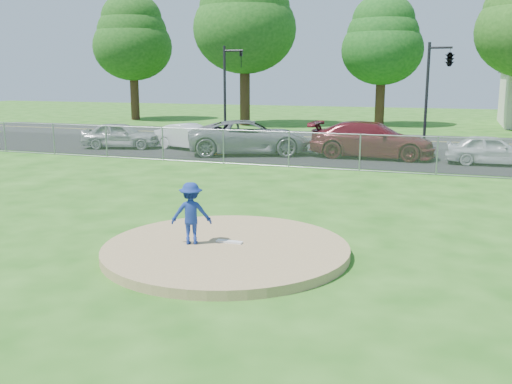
% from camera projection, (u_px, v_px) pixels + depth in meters
% --- Properties ---
extents(ground, '(120.00, 120.00, 0.00)m').
position_uv_depth(ground, '(325.00, 178.00, 21.78)').
color(ground, '#1E5612').
rests_on(ground, ground).
extents(pitchers_mound, '(5.40, 5.40, 0.20)m').
position_uv_depth(pitchers_mound, '(226.00, 249.00, 12.51)').
color(pitchers_mound, '#977D53').
rests_on(pitchers_mound, ground).
extents(pitching_rubber, '(0.60, 0.15, 0.04)m').
position_uv_depth(pitching_rubber, '(229.00, 242.00, 12.67)').
color(pitching_rubber, white).
rests_on(pitching_rubber, pitchers_mound).
extents(chain_link_fence, '(40.00, 0.06, 1.50)m').
position_uv_depth(chain_link_fence, '(336.00, 152.00, 23.48)').
color(chain_link_fence, gray).
rests_on(chain_link_fence, ground).
extents(parking_lot, '(50.00, 8.00, 0.01)m').
position_uv_depth(parking_lot, '(354.00, 155.00, 27.79)').
color(parking_lot, black).
rests_on(parking_lot, ground).
extents(street, '(60.00, 7.00, 0.01)m').
position_uv_depth(street, '(374.00, 139.00, 34.73)').
color(street, '#242426').
rests_on(street, ground).
extents(tree_far_left, '(6.72, 6.72, 10.74)m').
position_uv_depth(tree_far_left, '(132.00, 37.00, 48.71)').
color(tree_far_left, '#372014').
rests_on(tree_far_left, ground).
extents(tree_left, '(7.84, 7.84, 12.53)m').
position_uv_depth(tree_left, '(245.00, 16.00, 43.08)').
color(tree_left, '#342212').
rests_on(tree_left, ground).
extents(tree_center, '(6.16, 6.16, 9.84)m').
position_uv_depth(tree_center, '(383.00, 40.00, 43.00)').
color(tree_center, '#382014').
rests_on(tree_center, ground).
extents(traffic_signal_left, '(1.28, 0.20, 5.60)m').
position_uv_depth(traffic_signal_left, '(228.00, 83.00, 35.02)').
color(traffic_signal_left, black).
rests_on(traffic_signal_left, ground).
extents(traffic_signal_center, '(1.42, 2.48, 5.60)m').
position_uv_depth(traffic_signal_center, '(447.00, 61.00, 30.67)').
color(traffic_signal_center, black).
rests_on(traffic_signal_center, ground).
extents(pitcher, '(1.01, 0.78, 1.37)m').
position_uv_depth(pitcher, '(191.00, 213.00, 12.48)').
color(pitcher, navy).
rests_on(pitcher, pitchers_mound).
extents(traffic_cone, '(0.36, 0.36, 0.69)m').
position_uv_depth(traffic_cone, '(219.00, 148.00, 27.99)').
color(traffic_cone, '#FF5C0D').
rests_on(traffic_cone, parking_lot).
extents(parked_car_silver, '(4.35, 2.63, 1.39)m').
position_uv_depth(parked_car_silver, '(121.00, 135.00, 30.42)').
color(parked_car_silver, '#A1A1A6').
rests_on(parked_car_silver, parking_lot).
extents(parked_car_white, '(4.26, 2.65, 1.33)m').
position_uv_depth(parked_car_white, '(190.00, 137.00, 29.85)').
color(parked_car_white, silver).
rests_on(parked_car_white, parking_lot).
extents(parked_car_gray, '(6.61, 4.82, 1.67)m').
position_uv_depth(parked_car_gray, '(249.00, 137.00, 28.10)').
color(parked_car_gray, slate).
rests_on(parked_car_gray, parking_lot).
extents(parked_car_darkred, '(5.84, 2.38, 1.69)m').
position_uv_depth(parked_car_darkred, '(372.00, 140.00, 26.86)').
color(parked_car_darkred, '#5C171D').
rests_on(parked_car_darkred, parking_lot).
extents(parked_car_pearl, '(3.87, 1.65, 1.31)m').
position_uv_depth(parked_car_pearl, '(492.00, 150.00, 24.77)').
color(parked_car_pearl, silver).
rests_on(parked_car_pearl, parking_lot).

